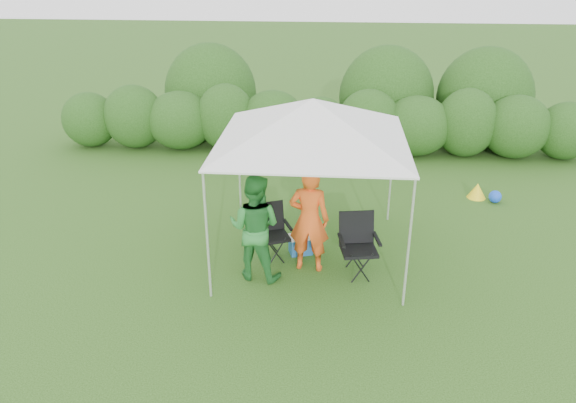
# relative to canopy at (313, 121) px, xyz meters

# --- Properties ---
(ground) EXTENTS (70.00, 70.00, 0.00)m
(ground) POSITION_rel_canopy_xyz_m (0.00, -0.50, -2.46)
(ground) COLOR #325C1D
(hedge) EXTENTS (14.07, 1.53, 1.80)m
(hedge) POSITION_rel_canopy_xyz_m (0.00, 5.50, -1.64)
(hedge) COLOR #265018
(hedge) RESTS_ON ground
(canopy) EXTENTS (3.10, 3.10, 2.83)m
(canopy) POSITION_rel_canopy_xyz_m (0.00, 0.00, 0.00)
(canopy) COLOR silver
(canopy) RESTS_ON ground
(chair_right) EXTENTS (0.72, 0.68, 1.04)m
(chair_right) POSITION_rel_canopy_xyz_m (0.81, -0.56, -1.87)
(chair_right) COLOR black
(chair_right) RESTS_ON ground
(chair_left) EXTENTS (0.73, 0.71, 0.98)m
(chair_left) POSITION_rel_canopy_xyz_m (-0.69, -0.15, -1.91)
(chair_left) COLOR black
(chair_left) RESTS_ON ground
(man) EXTENTS (0.71, 0.50, 1.84)m
(man) POSITION_rel_canopy_xyz_m (-0.01, -0.51, -1.54)
(man) COLOR #F7561C
(man) RESTS_ON ground
(woman) EXTENTS (1.00, 0.85, 1.81)m
(woman) POSITION_rel_canopy_xyz_m (-0.87, -0.83, -1.56)
(woman) COLOR #287B32
(woman) RESTS_ON ground
(cooler) EXTENTS (0.48, 0.41, 0.34)m
(cooler) POSITION_rel_canopy_xyz_m (-0.17, -0.01, -2.29)
(cooler) COLOR #225A9B
(cooler) RESTS_ON ground
(bottle) EXTENTS (0.07, 0.07, 0.27)m
(bottle) POSITION_rel_canopy_xyz_m (-0.11, -0.05, -1.99)
(bottle) COLOR #592D0C
(bottle) RESTS_ON cooler
(lawn_toy) EXTENTS (0.67, 0.56, 0.34)m
(lawn_toy) POSITION_rel_canopy_xyz_m (3.62, 2.69, -2.30)
(lawn_toy) COLOR yellow
(lawn_toy) RESTS_ON ground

